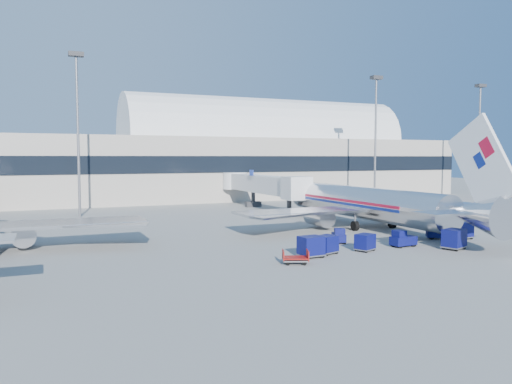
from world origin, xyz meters
name	(u,v)px	position (x,y,z in m)	size (l,w,h in m)	color
ground	(314,240)	(0.00, 0.00, 0.00)	(260.00, 260.00, 0.00)	gray
terminal	(104,161)	(-13.60, 55.96, 7.52)	(170.00, 28.15, 21.00)	#B2AA9E
airliner_main	(369,203)	(10.00, 4.51, 2.93)	(32.00, 37.26, 12.07)	silver
jetbridge_near	(259,184)	(7.60, 30.81, 3.93)	(4.40, 27.50, 6.25)	silver
mast_west	(77,110)	(-20.00, 30.00, 14.79)	(2.00, 1.20, 22.60)	slate
mast_east	(376,120)	(30.00, 30.00, 14.79)	(2.00, 1.20, 22.60)	slate
mast_far_east	(479,124)	(55.00, 30.00, 14.79)	(2.00, 1.20, 22.60)	slate
barrier_near	(437,223)	(18.00, 2.00, 0.45)	(3.00, 0.55, 0.90)	#9E9E96
barrier_mid	(458,222)	(21.30, 2.00, 0.45)	(3.00, 0.55, 0.90)	#9E9E96
barrier_far	(478,221)	(24.60, 2.00, 0.45)	(3.00, 0.55, 0.90)	#9E9E96
tug_lead	(402,239)	(5.57, -6.67, 0.71)	(2.47, 1.36, 1.56)	#0A0D4E
tug_right	(439,231)	(11.93, -4.59, 0.77)	(2.87, 2.51, 1.69)	#0A0D4E
tug_left	(339,236)	(1.37, -2.47, 0.66)	(1.92, 2.49, 1.45)	#0A0D4E
cart_train_a	(365,242)	(1.11, -7.05, 0.81)	(2.10, 1.89, 1.52)	#0A0D4E
cart_train_b	(327,244)	(-2.70, -6.84, 0.85)	(2.18, 1.92, 1.60)	#0A0D4E
cart_train_c	(311,246)	(-4.68, -7.60, 0.95)	(2.13, 1.70, 1.77)	#0A0D4E
cart_solo_near	(454,239)	(8.95, -9.57, 0.98)	(2.48, 2.18, 1.83)	#0A0D4E
cart_solo_far	(462,230)	(14.04, -5.56, 0.92)	(1.96, 1.50, 1.72)	#0A0D4E
cart_open_red	(296,259)	(-7.02, -9.30, 0.38)	(2.38, 2.05, 0.53)	slate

